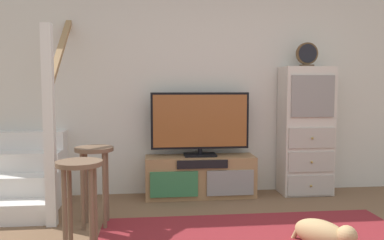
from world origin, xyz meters
The scene contains 9 objects.
back_wall centered at (0.00, 2.46, 1.35)m, with size 6.40×0.12×2.70m, color beige.
media_console centered at (-0.30, 2.19, 0.23)m, with size 1.24×0.38×0.46m.
television centered at (-0.30, 2.22, 0.85)m, with size 1.11×0.22×0.72m.
side_cabinet centered at (0.94, 2.20, 0.74)m, with size 0.58×0.38×1.48m.
desk_clock centered at (0.92, 2.19, 1.61)m, with size 0.25×0.08×0.27m.
staircase centered at (-2.24, 2.20, 0.37)m, with size 1.00×1.36×2.20m.
bar_stool_near centered at (-1.38, 0.74, 0.53)m, with size 0.34×0.34×0.71m.
bar_stool_far centered at (-1.36, 1.35, 0.53)m, with size 0.34×0.34×0.72m.
dog centered at (0.47, 0.65, 0.12)m, with size 0.43×0.48×0.23m.
Camera 1 is at (-0.87, -2.20, 1.26)m, focal length 37.12 mm.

